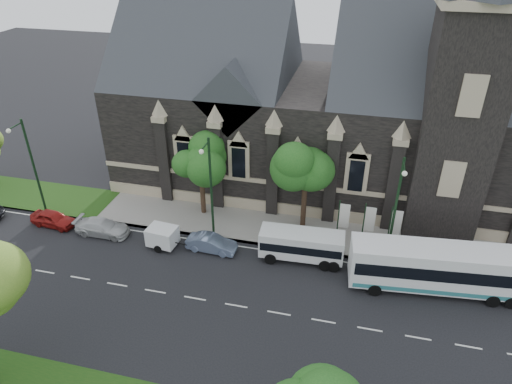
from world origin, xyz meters
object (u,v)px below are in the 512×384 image
(tour_coach, at_px, (438,268))
(car_far_red, at_px, (53,219))
(street_lamp_mid, at_px, (210,185))
(banner_flag_right, at_px, (394,225))
(street_lamp_far, at_px, (31,163))
(sedan, at_px, (211,243))
(banner_flag_center, at_px, (368,221))
(banner_flag_left, at_px, (342,218))
(shuttle_bus, at_px, (302,244))
(tree_walk_right, at_px, (309,166))
(street_lamp_near, at_px, (396,208))
(tree_walk_left, at_px, (203,155))
(car_far_white, at_px, (102,227))
(box_trailer, at_px, (162,236))

(tour_coach, distance_m, car_far_red, 31.34)
(street_lamp_mid, relative_size, banner_flag_right, 2.25)
(street_lamp_far, xyz_separation_m, tour_coach, (33.32, -2.10, -3.18))
(sedan, bearing_deg, banner_flag_center, -70.81)
(banner_flag_left, xyz_separation_m, banner_flag_center, (2.00, 0.00, 0.00))
(banner_flag_center, bearing_deg, shuttle_bus, -148.31)
(tree_walk_right, bearing_deg, banner_flag_left, -29.10)
(street_lamp_mid, height_order, car_far_red, street_lamp_mid)
(street_lamp_near, relative_size, tour_coach, 0.73)
(tour_coach, bearing_deg, shuttle_bus, 167.97)
(tree_walk_left, relative_size, street_lamp_mid, 0.85)
(tree_walk_left, relative_size, banner_flag_right, 1.91)
(street_lamp_near, xyz_separation_m, car_far_red, (-27.99, -1.47, -4.43))
(tree_walk_left, distance_m, street_lamp_mid, 4.08)
(banner_flag_center, relative_size, car_far_white, 0.87)
(box_trailer, relative_size, car_far_white, 0.73)
(tree_walk_right, distance_m, banner_flag_center, 6.36)
(tree_walk_right, height_order, banner_flag_center, tree_walk_right)
(tree_walk_left, distance_m, sedan, 7.60)
(tree_walk_left, relative_size, shuttle_bus, 1.18)
(banner_flag_left, bearing_deg, box_trailer, -164.21)
(street_lamp_far, xyz_separation_m, car_far_red, (2.01, -1.47, -4.43))
(street_lamp_far, relative_size, tour_coach, 0.73)
(banner_flag_center, xyz_separation_m, sedan, (-11.87, -3.51, -1.72))
(tree_walk_left, distance_m, banner_flag_right, 16.52)
(street_lamp_mid, xyz_separation_m, banner_flag_center, (12.29, 1.91, -2.73))
(tree_walk_left, relative_size, box_trailer, 2.28)
(street_lamp_near, distance_m, sedan, 14.38)
(tree_walk_right, height_order, tree_walk_left, tree_walk_right)
(banner_flag_right, relative_size, box_trailer, 1.19)
(banner_flag_right, distance_m, box_trailer, 18.33)
(tree_walk_left, distance_m, street_lamp_far, 14.67)
(banner_flag_right, height_order, sedan, banner_flag_right)
(tree_walk_left, height_order, street_lamp_far, street_lamp_far)
(banner_flag_left, relative_size, box_trailer, 1.19)
(car_far_red, bearing_deg, banner_flag_right, -77.95)
(banner_flag_left, distance_m, sedan, 10.61)
(banner_flag_right, height_order, box_trailer, banner_flag_right)
(street_lamp_far, xyz_separation_m, car_far_white, (6.80, -1.62, -4.44))
(street_lamp_mid, xyz_separation_m, tour_coach, (17.32, -2.10, -3.18))
(banner_flag_left, xyz_separation_m, shuttle_bus, (-2.73, -2.92, -0.94))
(car_far_red, bearing_deg, banner_flag_left, -76.84)
(banner_flag_center, bearing_deg, tour_coach, -38.52)
(tour_coach, relative_size, box_trailer, 3.68)
(car_far_red, distance_m, car_far_white, 4.79)
(banner_flag_right, height_order, tour_coach, banner_flag_right)
(box_trailer, bearing_deg, street_lamp_mid, 34.91)
(banner_flag_left, bearing_deg, tree_walk_left, 171.98)
(banner_flag_center, relative_size, banner_flag_right, 1.00)
(banner_flag_center, bearing_deg, street_lamp_far, -176.14)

